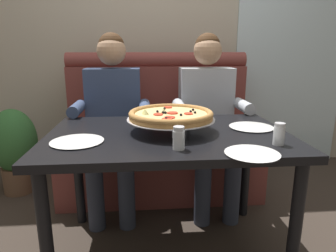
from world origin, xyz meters
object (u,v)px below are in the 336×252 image
(plate_near_left, at_px, (77,140))
(potted_plant, at_px, (15,147))
(shaker_parmesan, at_px, (279,136))
(dining_table, at_px, (168,148))
(patio_chair, at_px, (244,102))
(plate_near_right, at_px, (251,126))
(pizza, at_px, (171,115))
(diner_left, at_px, (113,112))
(diner_right, at_px, (208,111))
(plate_far_side, at_px, (252,152))
(shaker_oregano, at_px, (179,140))

(plate_near_left, height_order, potted_plant, plate_near_left)
(potted_plant, bearing_deg, shaker_parmesan, -33.62)
(dining_table, distance_m, patio_chair, 2.32)
(plate_near_left, distance_m, plate_near_right, 0.95)
(pizza, relative_size, potted_plant, 0.68)
(diner_left, distance_m, diner_right, 0.70)
(shaker_parmesan, xyz_separation_m, potted_plant, (-1.67, 1.11, -0.38))
(dining_table, xyz_separation_m, plate_far_side, (0.33, -0.37, 0.10))
(plate_near_left, height_order, patio_chair, patio_chair)
(dining_table, bearing_deg, potted_plant, 143.84)
(shaker_parmesan, xyz_separation_m, plate_far_side, (-0.17, -0.12, -0.03))
(dining_table, height_order, potted_plant, dining_table)
(shaker_oregano, height_order, plate_near_right, shaker_oregano)
(shaker_parmesan, height_order, plate_near_right, shaker_parmesan)
(pizza, bearing_deg, shaker_oregano, -88.57)
(shaker_parmesan, bearing_deg, diner_right, 99.28)
(pizza, bearing_deg, diner_right, 60.51)
(diner_left, relative_size, potted_plant, 1.82)
(plate_near_left, bearing_deg, pizza, 18.75)
(patio_chair, bearing_deg, dining_table, -118.86)
(plate_near_right, bearing_deg, patio_chair, 72.01)
(shaker_parmesan, height_order, plate_far_side, shaker_parmesan)
(shaker_parmesan, xyz_separation_m, shaker_oregano, (-0.47, -0.02, -0.00))
(diner_right, bearing_deg, plate_far_side, -91.47)
(dining_table, bearing_deg, plate_far_side, -48.46)
(dining_table, distance_m, shaker_oregano, 0.31)
(diner_left, height_order, potted_plant, diner_left)
(diner_right, height_order, plate_far_side, diner_right)
(diner_right, relative_size, patio_chair, 1.48)
(diner_left, bearing_deg, diner_right, 0.00)
(dining_table, relative_size, plate_far_side, 5.46)
(shaker_parmesan, bearing_deg, potted_plant, 146.38)
(pizza, relative_size, plate_far_side, 2.02)
(pizza, relative_size, shaker_oregano, 4.53)
(plate_near_right, height_order, patio_chair, patio_chair)
(plate_far_side, xyz_separation_m, patio_chair, (0.79, 2.40, -0.21))
(plate_far_side, bearing_deg, dining_table, 131.54)
(dining_table, bearing_deg, shaker_oregano, -85.24)
(diner_right, xyz_separation_m, pizza, (-0.34, -0.60, 0.10))
(potted_plant, bearing_deg, dining_table, -36.16)
(plate_near_left, bearing_deg, shaker_oregano, -16.78)
(diner_left, height_order, diner_right, same)
(patio_chair, bearing_deg, pizza, -118.85)
(plate_near_right, xyz_separation_m, plate_far_side, (-0.15, -0.43, 0.00))
(plate_near_right, bearing_deg, pizza, -175.37)
(pizza, relative_size, plate_near_left, 1.86)
(potted_plant, bearing_deg, plate_near_left, -53.84)
(pizza, height_order, plate_near_left, pizza)
(plate_near_left, bearing_deg, diner_right, 43.15)
(diner_left, distance_m, shaker_oregano, 0.98)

